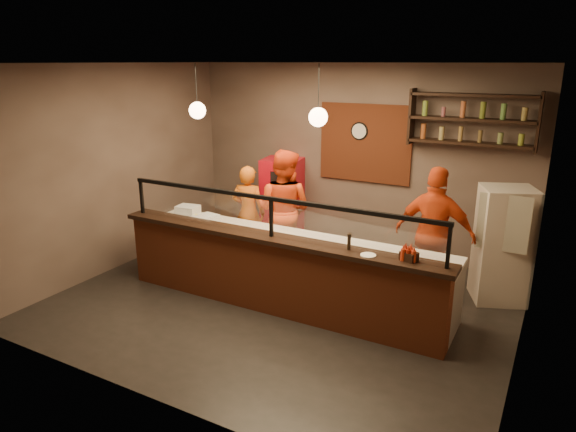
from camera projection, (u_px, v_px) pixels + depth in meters
The scene contains 29 objects.
floor at pixel (283, 302), 7.17m from camera, with size 6.00×6.00×0.00m, color black.
ceiling at pixel (282, 63), 6.24m from camera, with size 6.00×6.00×0.00m, color #342C28.
wall_back at pixel (354, 160), 8.80m from camera, with size 6.00×6.00×0.00m, color #6D5A50.
wall_left at pixel (117, 168), 8.08m from camera, with size 5.00×5.00×0.00m, color #6D5A50.
wall_right at pixel (534, 224), 5.32m from camera, with size 5.00×5.00×0.00m, color #6D5A50.
wall_front at pixel (147, 250), 4.61m from camera, with size 6.00×6.00×0.00m, color #6D5A50.
brick_patch at pixel (365, 143), 8.60m from camera, with size 1.60×0.04×1.30m, color brown.
service_counter at pixel (272, 276), 6.77m from camera, with size 4.60×0.25×1.00m, color brown.
counter_ledge at pixel (271, 238), 6.62m from camera, with size 4.70×0.37×0.06m, color black.
worktop_cabinet at pixel (290, 269), 7.21m from camera, with size 4.60×0.75×0.85m, color gray.
worktop at pixel (290, 238), 7.08m from camera, with size 4.60×0.75×0.05m, color white.
sneeze_guard at pixel (271, 213), 6.52m from camera, with size 4.50×0.05×0.52m.
wall_shelving at pixel (472, 119), 7.55m from camera, with size 1.84×0.28×0.85m.
wall_clock at pixel (360, 131), 8.58m from camera, with size 0.30×0.30×0.04m, color black.
pendant_left at pixel (197, 110), 7.28m from camera, with size 0.24×0.24×0.77m.
pendant_right at pixel (318, 117), 6.41m from camera, with size 0.24×0.24×0.77m.
cook_left at pixel (248, 213), 8.56m from camera, with size 0.58×0.38×1.59m, color orange.
cook_mid at pixel (284, 210), 8.10m from camera, with size 0.94×0.73×1.93m, color #E94315.
cook_right at pixel (435, 234), 7.06m from camera, with size 1.10×0.46×1.88m, color red.
fridge at pixel (503, 245), 7.03m from camera, with size 0.67×0.63×1.61m, color beige.
red_cooler at pixel (282, 201), 9.30m from camera, with size 0.67×0.61×1.56m, color red.
pizza_dough at pixel (278, 237), 7.05m from camera, with size 0.51×0.51×0.01m, color silver.
prep_tub_a at pixel (188, 211), 8.00m from camera, with size 0.33×0.26×0.16m, color white.
prep_tub_b at pixel (209, 219), 7.63m from camera, with size 0.27×0.22×0.14m, color white.
prep_tub_c at pixel (199, 223), 7.45m from camera, with size 0.29×0.23×0.14m, color white.
rolling_pin at pixel (198, 216), 7.92m from camera, with size 0.05×0.05×0.31m, color yellow.
condiment_caddy at pixel (409, 256), 5.80m from camera, with size 0.18×0.14×0.10m, color black.
pepper_mill at pixel (349, 242), 6.12m from camera, with size 0.04×0.04×0.20m, color black.
small_plate at pixel (368, 255), 5.95m from camera, with size 0.18×0.18×0.01m, color white.
Camera 1 is at (3.19, -5.68, 3.23)m, focal length 32.00 mm.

